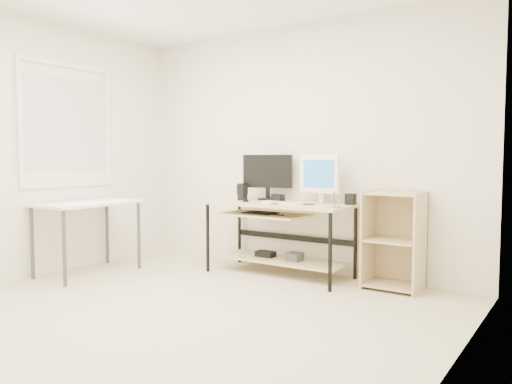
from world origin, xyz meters
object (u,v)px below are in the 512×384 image
at_px(shelf_unit, 395,240).
at_px(audio_controller, 242,192).
at_px(black_monitor, 268,174).
at_px(desk, 277,223).
at_px(white_imac, 319,175).
at_px(side_table, 87,209).

distance_m(shelf_unit, audio_controller, 1.67).
bearing_deg(shelf_unit, black_monitor, 179.79).
height_order(desk, audio_controller, audio_controller).
xyz_separation_m(desk, white_imac, (0.40, 0.15, 0.49)).
height_order(side_table, audio_controller, audio_controller).
bearing_deg(black_monitor, audio_controller, -163.24).
bearing_deg(desk, black_monitor, 143.77).
bearing_deg(desk, side_table, -147.35).
height_order(desk, black_monitor, black_monitor).
bearing_deg(audio_controller, black_monitor, 50.53).
height_order(shelf_unit, audio_controller, audio_controller).
xyz_separation_m(side_table, shelf_unit, (2.83, 1.22, -0.22)).
bearing_deg(black_monitor, shelf_unit, -21.38).
relative_size(desk, side_table, 1.50).
xyz_separation_m(side_table, white_imac, (2.05, 1.21, 0.36)).
distance_m(black_monitor, white_imac, 0.62).
height_order(desk, side_table, same).
height_order(white_imac, audio_controller, white_imac).
xyz_separation_m(black_monitor, white_imac, (0.62, -0.01, 0.00)).
xyz_separation_m(white_imac, audio_controller, (-0.84, -0.15, -0.19)).
bearing_deg(audio_controller, side_table, -126.32).
bearing_deg(desk, shelf_unit, 7.77).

